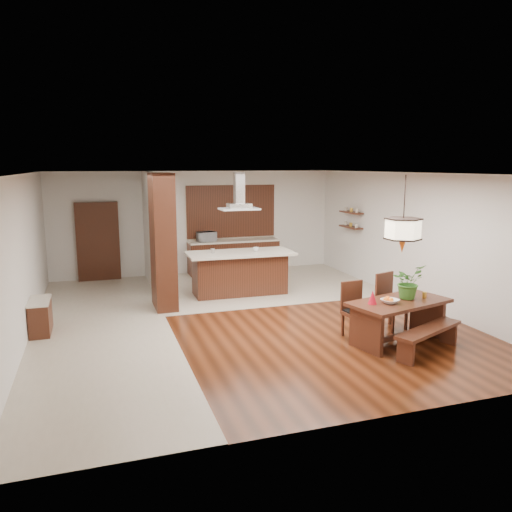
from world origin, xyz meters
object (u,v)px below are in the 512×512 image
object	(u,v)px
foliage_plant	(408,282)
dining_chair_right	(392,302)
dining_chair_left	(357,311)
island_cup	(256,249)
fruit_bowl	(390,301)
microwave	(207,237)
hallway_console	(40,317)
range_hood	(239,191)
kitchen_island	(240,272)
dining_bench	(428,341)
dining_table	(399,312)
pendant_lantern	(404,214)

from	to	relation	value
foliage_plant	dining_chair_right	bearing A→B (deg)	82.49
dining_chair_left	island_cup	bearing A→B (deg)	96.55
fruit_bowl	microwave	bearing A→B (deg)	104.86
hallway_console	range_hood	distance (m)	5.05
hallway_console	kitchen_island	size ratio (longest dim) A/B	0.35
dining_chair_right	kitchen_island	bearing A→B (deg)	102.80
dining_chair_left	foliage_plant	world-z (taller)	foliage_plant
dining_bench	fruit_bowl	distance (m)	0.88
dining_table	kitchen_island	xyz separation A→B (m)	(-1.70, 4.04, -0.02)
fruit_bowl	kitchen_island	distance (m)	4.39
island_cup	hallway_console	bearing A→B (deg)	-162.03
pendant_lantern	fruit_bowl	xyz separation A→B (m)	(-0.25, -0.09, -1.46)
hallway_console	foliage_plant	size ratio (longest dim) A/B	1.46
dining_bench	dining_table	bearing A→B (deg)	104.73
fruit_bowl	kitchen_island	xyz separation A→B (m)	(-1.45, 4.13, -0.25)
hallway_console	dining_chair_right	xyz separation A→B (m)	(6.28, -1.81, 0.21)
dining_table	island_cup	world-z (taller)	island_cup
dining_chair_right	kitchen_island	size ratio (longest dim) A/B	0.42
dining_chair_right	hallway_console	bearing A→B (deg)	146.37
dining_chair_left	fruit_bowl	distance (m)	0.66
dining_chair_left	pendant_lantern	size ratio (longest dim) A/B	0.77
dining_bench	range_hood	world-z (taller)	range_hood
foliage_plant	kitchen_island	world-z (taller)	foliage_plant
hallway_console	dining_bench	xyz separation A→B (m)	(6.15, -3.08, -0.10)
kitchen_island	range_hood	xyz separation A→B (m)	(0.00, 0.00, 1.94)
hallway_console	dining_bench	bearing A→B (deg)	-26.57
hallway_console	dining_table	world-z (taller)	dining_table
dining_chair_right	foliage_plant	bearing A→B (deg)	-115.09
pendant_lantern	microwave	size ratio (longest dim) A/B	2.66
dining_chair_left	dining_chair_right	distance (m)	0.90
dining_bench	foliage_plant	world-z (taller)	foliage_plant
dining_table	dining_chair_right	size ratio (longest dim) A/B	1.86
dining_chair_left	hallway_console	bearing A→B (deg)	154.13
dining_bench	island_cup	world-z (taller)	island_cup
microwave	fruit_bowl	bearing A→B (deg)	-91.61
foliage_plant	pendant_lantern	bearing A→B (deg)	-158.02
pendant_lantern	microwave	distance (m)	6.81
dining_bench	microwave	size ratio (longest dim) A/B	3.13
pendant_lantern	dining_bench	bearing A→B (deg)	-75.27
hallway_console	dining_table	size ratio (longest dim) A/B	0.45
dining_chair_left	island_cup	size ratio (longest dim) A/B	7.67
dining_table	kitchen_island	bearing A→B (deg)	112.80
dining_chair_right	kitchen_island	xyz separation A→B (m)	(-1.99, 3.40, 0.00)
pendant_lantern	kitchen_island	size ratio (longest dim) A/B	0.52
dining_chair_left	island_cup	xyz separation A→B (m)	(-0.74, 3.55, 0.58)
dining_bench	dining_chair_right	xyz separation A→B (m)	(0.13, 1.27, 0.31)
dining_table	dining_chair_left	size ratio (longest dim) A/B	1.95
foliage_plant	range_hood	distance (m)	4.62
foliage_plant	kitchen_island	distance (m)	4.43
dining_bench	dining_chair_right	bearing A→B (deg)	84.17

